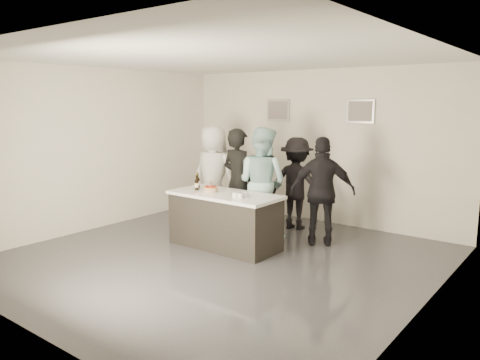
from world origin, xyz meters
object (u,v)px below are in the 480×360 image
Objects in this scene: person_main_black at (238,182)px; person_main_blue at (262,183)px; person_guest_left at (214,175)px; person_guest_right at (323,192)px; beer_bottle_b at (197,183)px; cake at (210,189)px; beer_bottle_a at (198,180)px; person_guest_back at (296,183)px; bar_counter at (225,220)px.

person_main_black is 0.98× the size of person_main_blue.
person_guest_left is 1.06× the size of person_guest_right.
beer_bottle_b is at bearing 2.90° from person_guest_right.
person_guest_right is (1.49, 1.11, -0.03)m from cake.
person_guest_back is at bearing 57.94° from beer_bottle_a.
person_guest_back reaches higher than beer_bottle_a.
person_guest_left is 1.11× the size of person_guest_back.
person_guest_right reaches higher than person_guest_back.
person_guest_back is at bearing 63.58° from beer_bottle_b.
person_main_blue reaches higher than bar_counter.
person_main_blue is at bearing 165.67° from person_guest_left.
person_guest_back is at bearing -103.32° from person_main_blue.
cake is 1.85m from person_guest_back.
person_guest_right is at bearing 135.10° from person_guest_back.
person_main_blue is 1.01× the size of person_guest_left.
bar_counter is 0.96× the size of person_main_blue.
beer_bottle_a is (-0.68, 0.10, 0.58)m from bar_counter.
beer_bottle_b is (0.13, -0.17, 0.00)m from beer_bottle_a.
beer_bottle_a is at bearing 42.00° from person_main_blue.
cake is at bearing 64.21° from person_main_blue.
person_guest_left is (-0.64, 1.18, -0.07)m from beer_bottle_b.
cake is 1.85m from person_guest_right.
person_main_blue is (0.69, 0.92, -0.06)m from beer_bottle_b.
beer_bottle_b is 0.14× the size of person_main_black.
bar_counter is 0.56m from cake.
person_main_black is 1.14m from person_guest_back.
cake is 0.29m from beer_bottle_b.
beer_bottle_a is 1.91m from person_guest_back.
beer_bottle_a reaches higher than cake.
person_guest_left is at bearing -31.05° from person_guest_right.
person_guest_back is (-0.88, 0.64, -0.04)m from person_guest_right.
cake is (-0.28, -0.04, 0.49)m from bar_counter.
person_guest_right reaches higher than beer_bottle_a.
beer_bottle_b is 0.15× the size of person_guest_back.
person_main_blue is (0.82, 0.76, -0.06)m from beer_bottle_a.
bar_counter is 0.97× the size of person_main_black.
person_guest_left reaches higher than person_guest_right.
person_guest_right is at bearing 32.91° from beer_bottle_b.
person_guest_back is at bearing 70.83° from cake.
person_main_blue reaches higher than cake.
cake is 0.82m from person_main_black.
beer_bottle_a is (-0.40, 0.13, 0.09)m from cake.
bar_counter is at bearing 133.79° from person_guest_left.
beer_bottle_a reaches higher than bar_counter.
beer_bottle_a is 1.12m from person_main_blue.
person_main_black is 0.99× the size of person_guest_left.
cake is 0.13× the size of person_main_black.
person_main_blue is 1.09m from person_guest_right.
beer_bottle_b is 1.16m from person_main_blue.
person_guest_right is at bearing 27.28° from beer_bottle_a.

